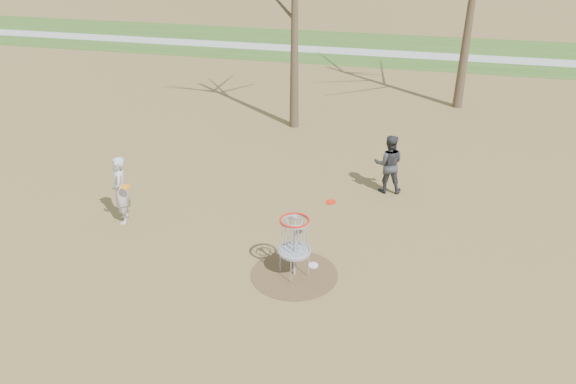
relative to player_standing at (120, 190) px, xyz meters
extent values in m
plane|color=brown|center=(4.47, -1.17, -0.83)|extent=(160.00, 160.00, 0.00)
cube|color=#2D5119|center=(4.47, 19.83, -0.82)|extent=(160.00, 8.00, 0.01)
cube|color=#9E9E99|center=(4.47, 18.83, -0.81)|extent=(160.00, 1.50, 0.01)
cylinder|color=#47331E|center=(4.47, -1.17, -0.82)|extent=(1.80, 1.80, 0.01)
imported|color=#B5B5B5|center=(0.00, 0.00, 0.00)|extent=(0.63, 0.72, 1.65)
imported|color=#313136|center=(5.98, 3.11, -0.04)|extent=(0.83, 0.69, 1.58)
cylinder|color=silver|center=(4.78, -0.79, -0.81)|extent=(0.22, 0.22, 0.02)
cylinder|color=red|center=(5.01, -0.16, 0.41)|extent=(0.22, 0.22, 0.04)
cylinder|color=orange|center=(0.27, -0.20, 0.22)|extent=(0.22, 0.22, 0.02)
cylinder|color=#9EA3AD|center=(4.47, -1.17, -0.15)|extent=(0.05, 0.05, 1.35)
cylinder|color=#9EA3AD|center=(4.47, -1.17, -0.28)|extent=(0.64, 0.64, 0.04)
torus|color=#9EA3AD|center=(4.47, -1.17, 0.42)|extent=(0.60, 0.60, 0.04)
torus|color=red|center=(4.47, -1.17, 0.46)|extent=(0.60, 0.60, 0.04)
cone|color=#382B1E|center=(2.47, 7.33, 2.92)|extent=(0.32, 0.32, 7.50)
camera|label=1|loc=(6.60, -10.43, 5.92)|focal=35.00mm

